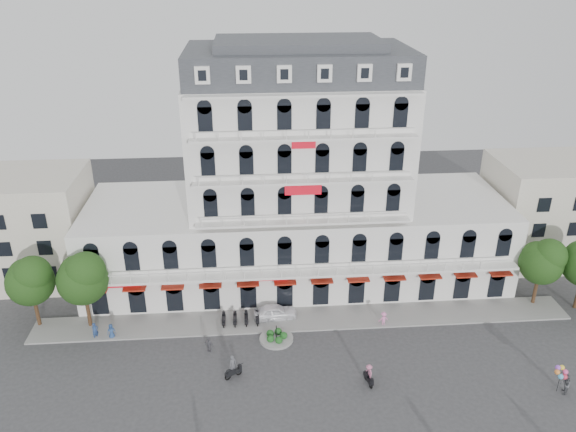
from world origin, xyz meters
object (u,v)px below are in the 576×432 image
Objects in this scene: parked_car at (275,312)px; rider_west at (233,368)px; balloon_vendor at (564,381)px; rider_center at (369,374)px.

rider_west reaches higher than parked_car.
balloon_vendor reaches higher than parked_car.
rider_center is at bearing -38.63° from rider_west.
rider_center is 15.95m from balloon_vendor.
rider_west is 0.93× the size of balloon_vendor.
rider_west reaches higher than rider_center.
balloon_vendor is (27.17, -3.98, 0.21)m from rider_west.
parked_car is at bearing 33.86° from rider_west.
parked_car is at bearing -154.62° from rider_center.
rider_west is at bearing 171.66° from balloon_vendor.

